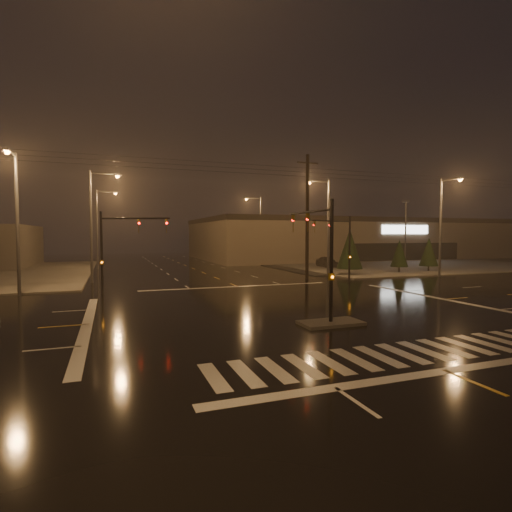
# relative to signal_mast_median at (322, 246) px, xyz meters

# --- Properties ---
(ground) EXTENTS (140.00, 140.00, 0.00)m
(ground) POSITION_rel_signal_mast_median_xyz_m (-0.00, 3.07, -3.75)
(ground) COLOR black
(ground) RESTS_ON ground
(sidewalk_ne) EXTENTS (36.00, 36.00, 0.12)m
(sidewalk_ne) POSITION_rel_signal_mast_median_xyz_m (30.00, 33.07, -3.69)
(sidewalk_ne) COLOR #45423D
(sidewalk_ne) RESTS_ON ground
(median_island) EXTENTS (3.00, 1.60, 0.15)m
(median_island) POSITION_rel_signal_mast_median_xyz_m (-0.00, -0.93, -3.68)
(median_island) COLOR #45423D
(median_island) RESTS_ON ground
(crosswalk) EXTENTS (15.00, 2.60, 0.01)m
(crosswalk) POSITION_rel_signal_mast_median_xyz_m (-0.00, -5.93, -3.75)
(crosswalk) COLOR beige
(crosswalk) RESTS_ON ground
(stop_bar_near) EXTENTS (16.00, 0.50, 0.01)m
(stop_bar_near) POSITION_rel_signal_mast_median_xyz_m (-0.00, -7.93, -3.75)
(stop_bar_near) COLOR beige
(stop_bar_near) RESTS_ON ground
(stop_bar_far) EXTENTS (16.00, 0.50, 0.01)m
(stop_bar_far) POSITION_rel_signal_mast_median_xyz_m (-0.00, 14.07, -3.75)
(stop_bar_far) COLOR beige
(stop_bar_far) RESTS_ON ground
(parking_lot) EXTENTS (50.00, 24.00, 0.08)m
(parking_lot) POSITION_rel_signal_mast_median_xyz_m (35.00, 31.07, -3.71)
(parking_lot) COLOR black
(parking_lot) RESTS_ON ground
(retail_building) EXTENTS (60.20, 28.30, 7.20)m
(retail_building) POSITION_rel_signal_mast_median_xyz_m (35.00, 49.06, 0.09)
(retail_building) COLOR #685B4A
(retail_building) RESTS_ON ground
(signal_mast_median) EXTENTS (0.25, 4.59, 6.00)m
(signal_mast_median) POSITION_rel_signal_mast_median_xyz_m (0.00, 0.00, 0.00)
(signal_mast_median) COLOR black
(signal_mast_median) RESTS_ON ground
(signal_mast_ne) EXTENTS (4.84, 1.86, 6.00)m
(signal_mast_ne) POSITION_rel_signal_mast_median_xyz_m (9.50, 13.21, 0.04)
(signal_mast_ne) COLOR black
(signal_mast_ne) RESTS_ON ground
(signal_mast_nw) EXTENTS (4.84, 1.86, 6.00)m
(signal_mast_nw) POSITION_rel_signal_mast_median_xyz_m (-9.50, 13.21, 0.04)
(signal_mast_nw) COLOR black
(signal_mast_nw) RESTS_ON ground
(streetlight_1) EXTENTS (2.77, 0.32, 10.00)m
(streetlight_1) POSITION_rel_signal_mast_median_xyz_m (-11.18, 21.07, 2.05)
(streetlight_1) COLOR #38383A
(streetlight_1) RESTS_ON ground
(streetlight_2) EXTENTS (2.77, 0.32, 10.00)m
(streetlight_2) POSITION_rel_signal_mast_median_xyz_m (-11.18, 37.07, 2.05)
(streetlight_2) COLOR #38383A
(streetlight_2) RESTS_ON ground
(streetlight_3) EXTENTS (2.77, 0.32, 10.00)m
(streetlight_3) POSITION_rel_signal_mast_median_xyz_m (11.18, 19.07, 2.05)
(streetlight_3) COLOR #38383A
(streetlight_3) RESTS_ON ground
(streetlight_4) EXTENTS (2.77, 0.32, 10.00)m
(streetlight_4) POSITION_rel_signal_mast_median_xyz_m (11.18, 39.07, 2.05)
(streetlight_4) COLOR #38383A
(streetlight_4) RESTS_ON ground
(streetlight_5) EXTENTS (0.32, 2.77, 10.00)m
(streetlight_5) POSITION_rel_signal_mast_median_xyz_m (-16.00, 14.26, 2.05)
(streetlight_5) COLOR #38383A
(streetlight_5) RESTS_ON ground
(streetlight_6) EXTENTS (0.32, 2.77, 10.00)m
(streetlight_6) POSITION_rel_signal_mast_median_xyz_m (22.00, 14.26, 2.05)
(streetlight_6) COLOR #38383A
(streetlight_6) RESTS_ON ground
(utility_pole_1) EXTENTS (2.20, 0.32, 12.00)m
(utility_pole_1) POSITION_rel_signal_mast_median_xyz_m (8.00, 17.07, 2.38)
(utility_pole_1) COLOR black
(utility_pole_1) RESTS_ON ground
(conifer_0) EXTENTS (2.72, 2.72, 4.96)m
(conifer_0) POSITION_rel_signal_mast_median_xyz_m (14.15, 19.12, -0.92)
(conifer_0) COLOR black
(conifer_0) RESTS_ON ground
(conifer_1) EXTENTS (1.96, 1.96, 3.77)m
(conifer_1) POSITION_rel_signal_mast_median_xyz_m (20.93, 19.42, -1.52)
(conifer_1) COLOR black
(conifer_1) RESTS_ON ground
(conifer_2) EXTENTS (2.12, 2.12, 4.01)m
(conifer_2) POSITION_rel_signal_mast_median_xyz_m (25.00, 19.26, -1.40)
(conifer_2) COLOR black
(conifer_2) RESTS_ON ground
(car_parked) EXTENTS (2.16, 4.57, 1.51)m
(car_parked) POSITION_rel_signal_mast_median_xyz_m (16.91, 28.51, -3.00)
(car_parked) COLOR black
(car_parked) RESTS_ON ground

